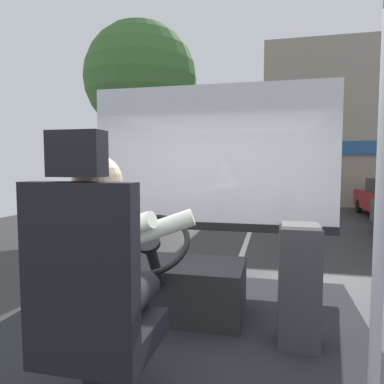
% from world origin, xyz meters
% --- Properties ---
extents(ground, '(18.00, 44.00, 0.06)m').
position_xyz_m(ground, '(0.00, 8.80, -0.02)').
color(ground, '#2F2F2F').
extents(driver_seat, '(0.48, 0.48, 1.28)m').
position_xyz_m(driver_seat, '(-0.12, -0.60, 1.33)').
color(driver_seat, black).
rests_on(driver_seat, bus_floor).
extents(bus_driver, '(0.76, 0.53, 0.77)m').
position_xyz_m(bus_driver, '(-0.12, -0.48, 1.50)').
color(bus_driver, black).
rests_on(bus_driver, driver_seat).
extents(steering_console, '(1.10, 1.01, 0.82)m').
position_xyz_m(steering_console, '(-0.12, 0.59, 1.01)').
color(steering_console, black).
rests_on(steering_console, bus_floor).
extents(handrail_pole, '(0.04, 0.04, 2.10)m').
position_xyz_m(handrail_pole, '(1.02, -0.51, 1.85)').
color(handrail_pole, '#B7B7BC').
rests_on(handrail_pole, bus_floor).
extents(fare_box, '(0.25, 0.24, 0.78)m').
position_xyz_m(fare_box, '(0.80, 0.32, 1.18)').
color(fare_box, '#333338').
rests_on(fare_box, bus_floor).
extents(windshield_panel, '(2.50, 0.08, 1.48)m').
position_xyz_m(windshield_panel, '(0.00, 1.62, 1.84)').
color(windshield_panel, silver).
extents(street_tree, '(3.49, 3.49, 6.34)m').
position_xyz_m(street_tree, '(-3.46, 8.71, 4.57)').
color(street_tree, '#4C3828').
rests_on(street_tree, ground).
extents(shop_building, '(9.53, 5.67, 7.62)m').
position_xyz_m(shop_building, '(4.89, 17.84, 3.81)').
color(shop_building, gray).
rests_on(shop_building, ground).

